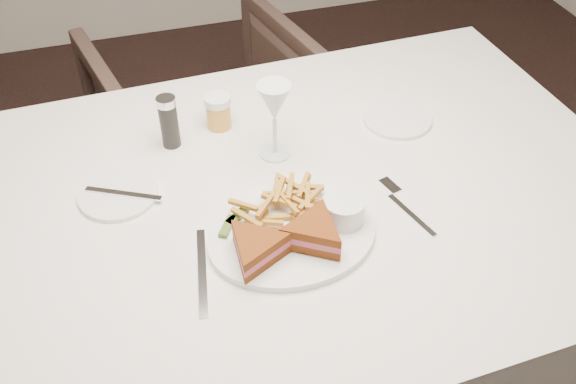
# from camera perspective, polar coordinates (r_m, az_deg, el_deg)

# --- Properties ---
(table) EXTENTS (1.53, 1.05, 0.75)m
(table) POSITION_cam_1_polar(r_m,az_deg,el_deg) (1.58, -0.54, -10.35)
(table) COLOR silver
(table) RESTS_ON ground
(chair_far) EXTENTS (0.80, 0.76, 0.70)m
(chair_far) POSITION_cam_1_polar(r_m,az_deg,el_deg) (2.22, -7.00, 6.66)
(chair_far) COLOR #412F28
(chair_far) RESTS_ON ground
(table_setting) EXTENTS (0.81, 0.59, 0.18)m
(table_setting) POSITION_cam_1_polar(r_m,az_deg,el_deg) (1.25, -0.98, -0.18)
(table_setting) COLOR white
(table_setting) RESTS_ON table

